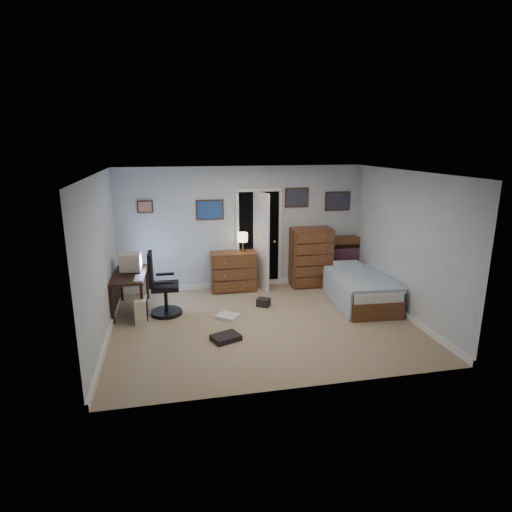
{
  "coord_description": "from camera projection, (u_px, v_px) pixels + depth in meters",
  "views": [
    {
      "loc": [
        -1.47,
        -6.5,
        2.94
      ],
      "look_at": [
        -0.06,
        0.3,
        1.1
      ],
      "focal_mm": 30.0,
      "sensor_mm": 36.0,
      "label": 1
    }
  ],
  "objects": [
    {
      "name": "doorway",
      "position": [
        256.0,
        236.0,
        9.15
      ],
      "size": [
        0.96,
        1.12,
        2.05
      ],
      "color": "black",
      "rests_on": "floor"
    },
    {
      "name": "wall_posters",
      "position": [
        269.0,
        203.0,
        8.73
      ],
      "size": [
        4.38,
        0.04,
        0.6
      ],
      "color": "#331E11",
      "rests_on": "floor"
    },
    {
      "name": "headboard_bookcase",
      "position": [
        345.0,
        258.0,
        9.26
      ],
      "size": [
        1.13,
        0.34,
        1.0
      ],
      "rotation": [
        0.0,
        0.0,
        -0.05
      ],
      "color": "brown",
      "rests_on": "floor"
    },
    {
      "name": "floor_clutter",
      "position": [
        238.0,
        321.0,
        7.17
      ],
      "size": [
        1.28,
        1.63,
        0.15
      ],
      "rotation": [
        0.0,
        0.0,
        -0.22
      ],
      "color": "black",
      "rests_on": "floor"
    },
    {
      "name": "bed",
      "position": [
        359.0,
        288.0,
        8.07
      ],
      "size": [
        1.08,
        1.88,
        0.6
      ],
      "rotation": [
        0.0,
        0.0,
        -0.06
      ],
      "color": "brown",
      "rests_on": "floor"
    },
    {
      "name": "media_stack",
      "position": [
        129.0,
        270.0,
        8.69
      ],
      "size": [
        0.18,
        0.18,
        0.86
      ],
      "primitive_type": "cube",
      "rotation": [
        0.0,
        0.0,
        -0.03
      ],
      "color": "maroon",
      "rests_on": "floor"
    },
    {
      "name": "computer_desk",
      "position": [
        125.0,
        282.0,
        7.6
      ],
      "size": [
        0.6,
        1.23,
        0.7
      ],
      "rotation": [
        0.0,
        0.0,
        -0.03
      ],
      "color": "black",
      "rests_on": "floor"
    },
    {
      "name": "keyboard",
      "position": [
        139.0,
        278.0,
        7.28
      ],
      "size": [
        0.15,
        0.38,
        0.02
      ],
      "primitive_type": "cube",
      "rotation": [
        0.0,
        0.0,
        -0.03
      ],
      "color": "beige",
      "rests_on": "computer_desk"
    },
    {
      "name": "crt_monitor",
      "position": [
        131.0,
        262.0,
        7.68
      ],
      "size": [
        0.37,
        0.35,
        0.33
      ],
      "rotation": [
        0.0,
        0.0,
        -0.03
      ],
      "color": "beige",
      "rests_on": "computer_desk"
    },
    {
      "name": "floor",
      "position": [
        263.0,
        324.0,
        7.2
      ],
      "size": [
        5.0,
        4.0,
        0.02
      ],
      "primitive_type": "cube",
      "color": "tan",
      "rests_on": "ground"
    },
    {
      "name": "tall_dresser",
      "position": [
        311.0,
        257.0,
        8.97
      ],
      "size": [
        0.86,
        0.52,
        1.24
      ],
      "primitive_type": "cube",
      "rotation": [
        0.0,
        0.0,
        -0.03
      ],
      "color": "brown",
      "rests_on": "floor"
    },
    {
      "name": "pc_tower",
      "position": [
        141.0,
        310.0,
        7.22
      ],
      "size": [
        0.2,
        0.4,
        0.42
      ],
      "rotation": [
        0.0,
        0.0,
        -0.03
      ],
      "color": "beige",
      "rests_on": "floor"
    },
    {
      "name": "low_dresser",
      "position": [
        233.0,
        271.0,
        8.73
      ],
      "size": [
        0.92,
        0.48,
        0.8
      ],
      "primitive_type": "cube",
      "rotation": [
        0.0,
        0.0,
        -0.04
      ],
      "color": "brown",
      "rests_on": "floor"
    },
    {
      "name": "office_chair",
      "position": [
        162.0,
        291.0,
        7.46
      ],
      "size": [
        0.56,
        0.57,
        1.13
      ],
      "rotation": [
        0.0,
        0.0,
        -0.03
      ],
      "color": "black",
      "rests_on": "floor"
    },
    {
      "name": "table_lamp",
      "position": [
        243.0,
        238.0,
        8.59
      ],
      "size": [
        0.21,
        0.21,
        0.39
      ],
      "rotation": [
        0.0,
        0.0,
        -0.04
      ],
      "color": "gold",
      "rests_on": "low_dresser"
    }
  ]
}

